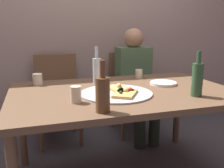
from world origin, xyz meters
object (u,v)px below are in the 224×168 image
at_px(beer_bottle, 103,93).
at_px(chair_right, 131,87).
at_px(plate_stack, 163,83).
at_px(pizza_slice_extra, 120,89).
at_px(pizza_tray, 116,93).
at_px(wine_bottle, 97,70).
at_px(chair_left, 57,92).
at_px(pizza_slice_last, 125,93).
at_px(water_bottle, 197,79).
at_px(tumbler_far, 38,79).
at_px(wine_glass, 139,74).
at_px(guest_in_sweater, 136,78).
at_px(tumbler_near, 76,94).
at_px(dining_table, 123,99).

relative_size(beer_bottle, chair_right, 0.32).
bearing_deg(beer_bottle, plate_stack, 37.84).
bearing_deg(pizza_slice_extra, pizza_tray, -131.74).
relative_size(wine_bottle, chair_left, 0.34).
xyz_separation_m(pizza_slice_last, chair_left, (-0.36, 1.08, -0.24)).
distance_m(water_bottle, tumbler_far, 1.21).
relative_size(wine_glass, guest_in_sweater, 0.07).
height_order(wine_glass, chair_left, chair_left).
height_order(water_bottle, tumbler_near, water_bottle).
relative_size(pizza_slice_last, guest_in_sweater, 0.22).
bearing_deg(plate_stack, tumbler_near, -159.56).
xyz_separation_m(water_bottle, chair_right, (0.01, 1.21, -0.33)).
xyz_separation_m(pizza_slice_last, water_bottle, (0.46, -0.13, 0.09)).
xyz_separation_m(pizza_slice_last, beer_bottle, (-0.22, -0.26, 0.08)).
height_order(tumbler_near, plate_stack, tumbler_near).
distance_m(wine_bottle, chair_right, 0.91).
bearing_deg(water_bottle, dining_table, 144.84).
distance_m(beer_bottle, water_bottle, 0.70).
bearing_deg(dining_table, tumbler_near, -152.38).
bearing_deg(wine_glass, chair_right, 75.65).
bearing_deg(pizza_slice_last, dining_table, 74.16).
height_order(plate_stack, chair_left, chair_left).
bearing_deg(wine_bottle, chair_left, 112.93).
distance_m(dining_table, beer_bottle, 0.53).
distance_m(dining_table, guest_in_sweater, 0.87).
bearing_deg(pizza_slice_last, guest_in_sweater, 63.31).
xyz_separation_m(dining_table, wine_glass, (0.28, 0.37, 0.11)).
bearing_deg(tumbler_near, plate_stack, 20.44).
height_order(pizza_slice_last, beer_bottle, beer_bottle).
xyz_separation_m(pizza_slice_last, tumbler_near, (-0.34, -0.04, 0.03)).
height_order(pizza_slice_extra, guest_in_sweater, guest_in_sweater).
height_order(dining_table, chair_right, chair_right).
height_order(chair_left, guest_in_sweater, guest_in_sweater).
height_order(pizza_slice_extra, wine_bottle, wine_bottle).
bearing_deg(pizza_tray, chair_right, 63.31).
distance_m(pizza_tray, tumbler_far, 0.68).
relative_size(dining_table, pizza_tray, 3.24).
bearing_deg(pizza_tray, water_bottle, -22.13).
bearing_deg(dining_table, beer_bottle, -122.99).
relative_size(beer_bottle, wine_glass, 3.56).
bearing_deg(plate_stack, wine_bottle, 158.55).
distance_m(plate_stack, chair_left, 1.16).
xyz_separation_m(beer_bottle, water_bottle, (0.68, 0.12, 0.01)).
bearing_deg(water_bottle, plate_stack, 97.03).
relative_size(pizza_slice_extra, water_bottle, 0.78).
bearing_deg(beer_bottle, water_bottle, 10.36).
distance_m(wine_glass, plate_stack, 0.31).
distance_m(pizza_slice_last, chair_right, 1.20).
xyz_separation_m(pizza_slice_extra, tumbler_near, (-0.34, -0.16, 0.03)).
xyz_separation_m(beer_bottle, chair_left, (-0.13, 1.33, -0.32)).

